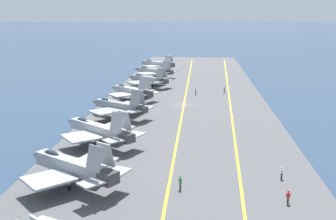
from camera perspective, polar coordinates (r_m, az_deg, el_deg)
The scene contains 16 objects.
ground_plane at distance 101.62m, azimuth 2.15°, elevation 0.48°, with size 2000.00×2000.00×0.00m, color navy.
carrier_deck at distance 101.58m, azimuth 2.15°, elevation 0.59°, with size 219.10×40.51×0.40m, color #4C4C4F.
deck_stripe_foul_line at distance 101.73m, azimuth 8.43°, elevation 0.59°, with size 197.19×0.36×0.01m, color yellow.
deck_stripe_centerline at distance 101.53m, azimuth 2.15°, elevation 0.70°, with size 197.19×0.36×0.01m, color yellow.
parked_jet_second at distance 55.64m, azimuth -12.94°, elevation -7.41°, with size 13.41×15.34×6.61m.
parked_jet_third at distance 71.88m, azimuth -9.41°, elevation -2.60°, with size 14.05×15.97×6.60m.
parked_jet_fourth at distance 89.22m, azimuth -6.65°, elevation 0.57°, with size 13.75×14.92×6.48m.
parked_jet_fifth at distance 107.55m, azimuth -4.96°, elevation 2.60°, with size 12.98×14.08×6.41m.
parked_jet_sixth at distance 125.76m, azimuth -2.71°, elevation 4.18°, with size 13.66×14.75×6.00m.
parked_jet_seventh at distance 144.32m, azimuth -1.97°, elevation 5.34°, with size 13.38×15.79×6.02m.
parked_jet_eighth at distance 161.89m, azimuth -1.46°, elevation 6.28°, with size 12.89×15.52×6.07m.
crew_white_vest at distance 58.87m, azimuth 15.15°, elevation -8.19°, with size 0.45×0.45×1.66m.
crew_red_vest at distance 51.97m, azimuth 15.97°, elevation -11.18°, with size 0.38×0.45×1.65m.
crew_blue_vest at distance 113.60m, azimuth 3.78°, elevation 2.48°, with size 0.39×0.28×1.64m.
crew_green_vest at distance 53.74m, azimuth 1.69°, elevation -9.72°, with size 0.46×0.44×1.81m.
crew_purple_vest at distance 116.73m, azimuth 7.63°, elevation 2.72°, with size 0.44×0.36×1.75m.
Camera 1 is at (-99.08, -3.76, 22.28)m, focal length 45.00 mm.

